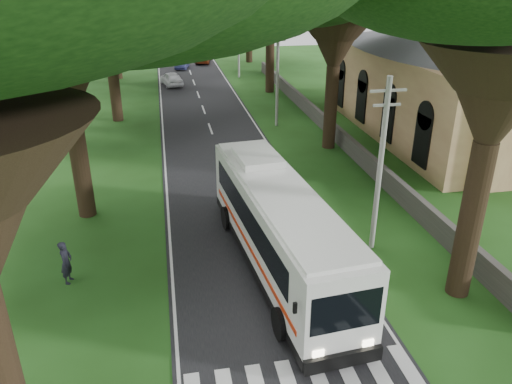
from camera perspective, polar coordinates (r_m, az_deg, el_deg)
The scene contains 12 objects.
ground at distance 18.04m, azimuth 3.81°, elevation -17.55°, with size 140.00×140.00×0.00m, color #1D4413.
road at distance 39.96m, azimuth -5.08°, elevation 6.78°, with size 8.00×120.00×0.04m, color black.
property_wall at distance 40.67m, azimuth 7.87°, elevation 7.83°, with size 0.35×50.00×1.20m, color #383533.
church at distance 41.24m, azimuth 21.41°, elevation 12.82°, with size 14.00×24.00×11.60m.
pole_near at distance 22.43m, azimuth 14.03°, elevation 3.13°, with size 1.60×0.24×8.00m.
pole_mid at distance 40.75m, azimuth 2.46°, elevation 13.26°, with size 1.60×0.24×8.00m.
pole_far at distance 60.15m, azimuth -2.01°, elevation 16.88°, with size 1.60×0.24×8.00m.
coach_bus at distance 21.13m, azimuth 2.62°, elevation -3.83°, with size 3.95×13.14×3.82m.
distant_car_a at distance 56.90m, azimuth -9.64°, elevation 12.66°, with size 1.78×4.42×1.51m, color silver.
distant_car_b at distance 66.81m, azimuth -8.43°, elevation 14.37°, with size 1.41×4.03×1.33m, color navy.
distant_car_c at distance 70.45m, azimuth -6.12°, elevation 15.03°, with size 1.95×4.79×1.39m, color maroon.
pedestrian at distance 22.11m, azimuth -20.87°, elevation -7.51°, with size 0.69×0.45×1.89m, color black.
Camera 1 is at (-3.62, -12.93, 12.04)m, focal length 35.00 mm.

